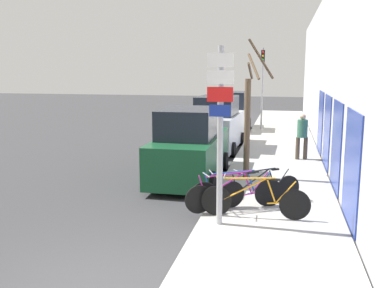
{
  "coord_description": "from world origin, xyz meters",
  "views": [
    {
      "loc": [
        2.78,
        -5.67,
        3.45
      ],
      "look_at": [
        0.55,
        4.63,
        1.62
      ],
      "focal_mm": 40.0,
      "sensor_mm": 36.0,
      "label": 1
    }
  ],
  "objects": [
    {
      "name": "parked_car_2",
      "position": [
        -0.13,
        18.35,
        1.01
      ],
      "size": [
        1.97,
        4.24,
        2.25
      ],
      "rotation": [
        0.0,
        0.0,
        0.01
      ],
      "color": "silver",
      "rests_on": "ground"
    },
    {
      "name": "sidewalk_curb",
      "position": [
        2.6,
        14.0,
        0.07
      ],
      "size": [
        3.2,
        32.0,
        0.15
      ],
      "color": "#9E9B93",
      "rests_on": "ground"
    },
    {
      "name": "bicycle_1",
      "position": [
        1.68,
        4.14,
        0.55
      ],
      "size": [
        2.13,
        1.27,
        0.93
      ],
      "rotation": [
        0.0,
        0.0,
        2.1
      ],
      "color": "black",
      "rests_on": "sidewalk_curb"
    },
    {
      "name": "bicycle_3",
      "position": [
        2.28,
        4.72,
        0.53
      ],
      "size": [
        1.9,
        1.26,
        0.9
      ],
      "rotation": [
        0.0,
        0.0,
        2.15
      ],
      "color": "black",
      "rests_on": "sidewalk_curb"
    },
    {
      "name": "signpost",
      "position": [
        1.48,
        3.11,
        2.22
      ],
      "size": [
        0.56,
        0.15,
        3.79
      ],
      "color": "#939399",
      "rests_on": "sidewalk_curb"
    },
    {
      "name": "pedestrian_near",
      "position": [
        3.46,
        10.55,
        1.14
      ],
      "size": [
        0.44,
        0.38,
        1.71
      ],
      "rotation": [
        0.0,
        0.0,
        3.39
      ],
      "color": "#4C3D2D",
      "rests_on": "sidewalk_curb"
    },
    {
      "name": "building_facade",
      "position": [
        4.35,
        13.91,
        3.22
      ],
      "size": [
        0.23,
        32.0,
        6.5
      ],
      "color": "#BCBCC1",
      "rests_on": "ground"
    },
    {
      "name": "bicycle_2",
      "position": [
        1.75,
        4.3,
        0.55
      ],
      "size": [
        2.17,
        0.89,
        0.93
      ],
      "rotation": [
        0.0,
        0.0,
        1.95
      ],
      "color": "black",
      "rests_on": "sidewalk_curb"
    },
    {
      "name": "parked_car_1",
      "position": [
        -0.02,
        12.48,
        1.07
      ],
      "size": [
        2.04,
        4.49,
        2.35
      ],
      "rotation": [
        0.0,
        0.0,
        -0.03
      ],
      "color": "#B2B7BC",
      "rests_on": "ground"
    },
    {
      "name": "bicycle_0",
      "position": [
        2.21,
        3.68,
        0.56
      ],
      "size": [
        2.45,
        0.44,
        0.96
      ],
      "rotation": [
        0.0,
        0.0,
        1.61
      ],
      "color": "black",
      "rests_on": "sidewalk_curb"
    },
    {
      "name": "street_tree",
      "position": [
        1.72,
        7.37,
        1.96
      ],
      "size": [
        0.86,
        1.5,
        4.22
      ],
      "color": "brown",
      "rests_on": "sidewalk_curb"
    },
    {
      "name": "traffic_light",
      "position": [
        1.53,
        18.57,
        3.03
      ],
      "size": [
        0.2,
        0.3,
        4.5
      ],
      "color": "#939399",
      "rests_on": "sidewalk_curb"
    },
    {
      "name": "ground_plane",
      "position": [
        0.0,
        11.2,
        0.0
      ],
      "size": [
        80.0,
        80.0,
        0.0
      ],
      "primitive_type": "plane",
      "color": "#333335"
    },
    {
      "name": "parked_car_0",
      "position": [
        -0.09,
        7.25,
        1.03
      ],
      "size": [
        2.06,
        4.66,
        2.28
      ],
      "rotation": [
        0.0,
        0.0,
        0.01
      ],
      "color": "#144728",
      "rests_on": "ground"
    }
  ]
}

